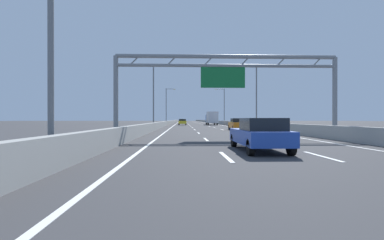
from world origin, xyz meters
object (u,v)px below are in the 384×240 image
(blue_car, at_px, (259,134))
(streetlamp_left_mid, at_px, (155,92))
(box_truck, at_px, (212,118))
(sign_gantry, at_px, (226,74))
(streetlamp_right_far, at_px, (223,104))
(yellow_car, at_px, (182,122))
(orange_car, at_px, (238,124))
(streetlamp_right_mid, at_px, (255,92))
(streetlamp_left_far, at_px, (167,104))
(white_car, at_px, (182,121))

(blue_car, bearing_deg, streetlamp_left_mid, 103.77)
(box_truck, bearing_deg, sign_gantry, -94.49)
(sign_gantry, bearing_deg, box_truck, 85.51)
(streetlamp_right_far, height_order, yellow_car, streetlamp_right_far)
(blue_car, bearing_deg, orange_car, 81.37)
(blue_car, bearing_deg, yellow_car, 93.53)
(streetlamp_right_far, bearing_deg, orange_car, -95.58)
(streetlamp_left_mid, relative_size, yellow_car, 2.09)
(yellow_car, bearing_deg, blue_car, -86.47)
(streetlamp_right_far, bearing_deg, sign_gantry, -97.89)
(streetlamp_left_mid, relative_size, streetlamp_right_mid, 1.00)
(streetlamp_left_mid, xyz_separation_m, yellow_car, (4.06, 24.36, -4.67))
(streetlamp_left_far, distance_m, box_truck, 13.59)
(white_car, height_order, box_truck, box_truck)
(streetlamp_right_mid, distance_m, white_car, 52.07)
(orange_car, bearing_deg, streetlamp_right_far, 84.42)
(streetlamp_left_mid, height_order, white_car, streetlamp_left_mid)
(streetlamp_left_far, relative_size, box_truck, 1.24)
(streetlamp_left_mid, height_order, orange_car, streetlamp_left_mid)
(streetlamp_right_far, distance_m, white_car, 21.13)
(yellow_car, bearing_deg, streetlamp_right_far, 39.48)
(blue_car, distance_m, white_car, 81.08)
(streetlamp_right_mid, distance_m, streetlamp_left_far, 36.51)
(streetlamp_right_mid, bearing_deg, yellow_car, 114.04)
(yellow_car, relative_size, box_truck, 0.59)
(streetlamp_right_mid, bearing_deg, orange_car, -119.75)
(sign_gantry, distance_m, orange_car, 15.00)
(streetlamp_left_mid, distance_m, orange_car, 13.78)
(blue_car, bearing_deg, white_car, 92.59)
(blue_car, distance_m, orange_car, 23.75)
(streetlamp_left_mid, xyz_separation_m, streetlamp_right_mid, (14.93, 0.00, 0.00))
(white_car, distance_m, box_truck, 25.29)
(streetlamp_right_far, distance_m, box_truck, 8.65)
(white_car, bearing_deg, orange_car, -82.84)
(streetlamp_left_mid, distance_m, white_car, 51.00)
(sign_gantry, bearing_deg, streetlamp_right_mid, 70.20)
(box_truck, bearing_deg, streetlamp_left_far, 148.46)
(streetlamp_right_far, xyz_separation_m, yellow_car, (-10.87, -8.96, -4.67))
(streetlamp_left_mid, relative_size, blue_car, 2.04)
(orange_car, bearing_deg, sign_gantry, -104.36)
(white_car, bearing_deg, blue_car, -87.41)
(streetlamp_left_far, height_order, box_truck, streetlamp_left_far)
(white_car, xyz_separation_m, box_truck, (7.37, -24.17, 0.94))
(sign_gantry, relative_size, streetlamp_right_far, 1.82)
(streetlamp_right_far, bearing_deg, yellow_car, -140.52)
(streetlamp_right_mid, height_order, box_truck, streetlamp_right_mid)
(streetlamp_left_mid, bearing_deg, orange_car, -31.97)
(yellow_car, xyz_separation_m, box_truck, (7.08, 2.11, 0.96))
(sign_gantry, relative_size, blue_car, 3.70)
(sign_gantry, distance_m, blue_car, 10.37)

